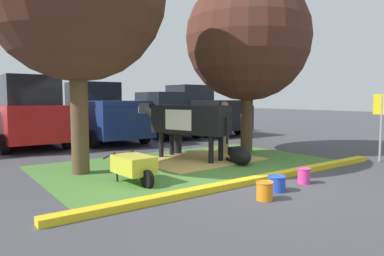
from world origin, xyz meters
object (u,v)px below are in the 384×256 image
(wheelbarrow, at_px, (134,165))
(cow_holstein, at_px, (187,120))
(bucket_blue, at_px, (277,183))
(person_handler, at_px, (177,128))
(sedan_blue, at_px, (162,115))
(calf_lying, at_px, (239,155))
(parking_sign, at_px, (382,114))
(person_visitor_near, at_px, (225,126))
(bucket_orange, at_px, (265,190))
(pickup_truck_maroon, at_px, (101,114))
(bucket_pink, at_px, (304,175))
(pickup_truck_black, at_px, (199,111))
(suv_black, at_px, (27,112))
(shade_tree_right, at_px, (248,39))

(wheelbarrow, bearing_deg, cow_holstein, 33.51)
(bucket_blue, bearing_deg, person_handler, 79.22)
(sedan_blue, bearing_deg, calf_lying, -104.45)
(parking_sign, xyz_separation_m, bucket_blue, (-4.74, -0.36, -1.16))
(person_visitor_near, relative_size, parking_sign, 0.89)
(bucket_orange, xyz_separation_m, sedan_blue, (3.71, 9.49, 0.82))
(cow_holstein, distance_m, wheelbarrow, 3.08)
(bucket_orange, bearing_deg, person_handler, 73.00)
(sedan_blue, bearing_deg, pickup_truck_maroon, 176.85)
(bucket_blue, relative_size, bucket_pink, 1.07)
(wheelbarrow, distance_m, parking_sign, 6.93)
(pickup_truck_black, bearing_deg, bucket_orange, -121.85)
(calf_lying, relative_size, wheelbarrow, 0.82)
(cow_holstein, height_order, bucket_orange, cow_holstein)
(bucket_blue, bearing_deg, bucket_pink, 4.21)
(wheelbarrow, distance_m, suv_black, 7.35)
(bucket_orange, distance_m, bucket_blue, 0.67)
(parking_sign, xyz_separation_m, bucket_pink, (-3.82, -0.29, -1.15))
(wheelbarrow, relative_size, bucket_blue, 4.71)
(parking_sign, distance_m, bucket_orange, 5.51)
(bucket_blue, distance_m, bucket_pink, 0.92)
(bucket_pink, bearing_deg, parking_sign, 4.39)
(calf_lying, distance_m, bucket_orange, 3.28)
(bucket_orange, distance_m, sedan_blue, 10.22)
(wheelbarrow, bearing_deg, bucket_pink, -35.73)
(calf_lying, height_order, person_handler, person_handler)
(bucket_blue, distance_m, suv_black, 9.77)
(sedan_blue, bearing_deg, bucket_blue, -108.47)
(person_handler, height_order, bucket_blue, person_handler)
(bucket_pink, bearing_deg, pickup_truck_black, 64.28)
(person_visitor_near, bearing_deg, sedan_blue, 79.55)
(bucket_pink, bearing_deg, person_visitor_near, 72.72)
(shade_tree_right, relative_size, sedan_blue, 1.27)
(pickup_truck_maroon, bearing_deg, bucket_orange, -95.26)
(bucket_orange, bearing_deg, sedan_blue, 68.67)
(calf_lying, relative_size, person_visitor_near, 0.79)
(shade_tree_right, distance_m, bucket_blue, 5.85)
(calf_lying, distance_m, suv_black, 8.04)
(shade_tree_right, distance_m, person_handler, 3.58)
(parking_sign, distance_m, bucket_blue, 4.89)
(person_visitor_near, height_order, parking_sign, parking_sign)
(calf_lying, xyz_separation_m, bucket_orange, (-1.94, -2.64, -0.07))
(bucket_orange, distance_m, suv_black, 9.87)
(suv_black, height_order, pickup_truck_maroon, suv_black)
(bucket_blue, xyz_separation_m, suv_black, (-2.51, 9.37, 1.12))
(person_handler, bearing_deg, shade_tree_right, -26.33)
(cow_holstein, distance_m, parking_sign, 5.36)
(bucket_blue, height_order, bucket_pink, bucket_pink)
(wheelbarrow, distance_m, pickup_truck_maroon, 7.65)
(suv_black, distance_m, pickup_truck_black, 8.04)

